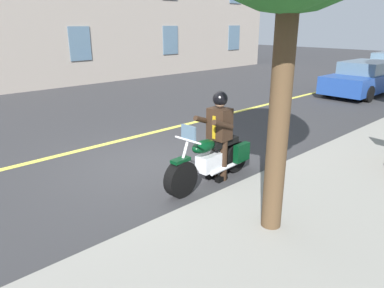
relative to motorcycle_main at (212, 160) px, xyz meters
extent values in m
plane|color=#333335|center=(0.34, -1.42, -0.45)|extent=(80.00, 80.00, 0.00)
cube|color=gray|center=(0.34, 3.08, -0.38)|extent=(60.00, 5.00, 0.15)
cube|color=#E5DB4C|center=(0.34, -3.42, -0.45)|extent=(60.00, 0.16, 0.01)
cylinder|color=black|center=(0.84, 0.05, -0.12)|extent=(0.67, 0.24, 0.66)
cylinder|color=black|center=(-0.70, -0.05, -0.12)|extent=(0.67, 0.24, 0.66)
cube|color=silver|center=(0.05, 0.00, -0.03)|extent=(0.58, 0.32, 0.32)
ellipsoid|color=black|center=(0.25, 0.01, 0.33)|extent=(0.58, 0.32, 0.24)
cube|color=black|center=(-0.30, -0.02, 0.29)|extent=(0.72, 0.33, 0.12)
cube|color=black|center=(-0.67, 0.17, 0.03)|extent=(0.41, 0.15, 0.36)
cube|color=black|center=(-0.64, -0.27, 0.03)|extent=(0.41, 0.15, 0.36)
cylinder|color=silver|center=(0.82, 0.05, 0.15)|extent=(0.35, 0.07, 0.76)
cylinder|color=silver|center=(0.66, 0.04, 0.55)|extent=(0.08, 0.60, 0.04)
cube|color=black|center=(0.84, 0.05, 0.23)|extent=(0.37, 0.18, 0.06)
cylinder|color=silver|center=(-0.26, 0.14, -0.19)|extent=(0.90, 0.14, 0.08)
cube|color=slate|center=(0.64, 0.04, 0.67)|extent=(0.06, 0.32, 0.28)
cylinder|color=black|center=(-0.21, 0.10, -0.03)|extent=(0.14, 0.14, 0.84)
cube|color=black|center=(-0.15, 0.11, -0.40)|extent=(0.27, 0.13, 0.10)
cylinder|color=black|center=(-0.20, -0.14, -0.03)|extent=(0.14, 0.14, 0.84)
cube|color=black|center=(-0.14, -0.13, -0.40)|extent=(0.27, 0.13, 0.10)
cube|color=black|center=(-0.20, -0.02, 0.67)|extent=(0.35, 0.42, 0.60)
cube|color=#B28C14|center=(-0.04, -0.01, 0.63)|extent=(0.03, 0.07, 0.44)
cylinder|color=black|center=(-0.04, 0.22, 0.73)|extent=(0.56, 0.14, 0.28)
cylinder|color=black|center=(-0.01, -0.22, 0.73)|extent=(0.56, 0.14, 0.28)
sphere|color=tan|center=(-0.20, -0.02, 1.10)|extent=(0.22, 0.22, 0.22)
sphere|color=black|center=(-0.20, -0.02, 1.15)|extent=(0.28, 0.28, 0.28)
cube|color=navy|center=(-11.27, -1.85, 0.10)|extent=(4.60, 1.80, 0.70)
cube|color=slate|center=(-11.47, -1.85, 0.65)|extent=(2.40, 1.60, 0.60)
cylinder|color=black|center=(-9.82, -1.00, -0.13)|extent=(0.64, 0.22, 0.64)
cylinder|color=black|center=(-9.82, -2.70, -0.13)|extent=(0.64, 0.22, 0.64)
cylinder|color=black|center=(-12.72, -2.70, -0.13)|extent=(0.64, 0.22, 0.64)
cylinder|color=black|center=(-15.89, -3.70, -0.13)|extent=(0.64, 0.22, 0.64)
cylinder|color=black|center=(-18.79, -3.70, -0.13)|extent=(0.64, 0.22, 0.64)
cylinder|color=#4C3823|center=(0.70, 1.86, 1.28)|extent=(0.28, 0.28, 3.16)
cube|color=slate|center=(-15.00, -12.39, 1.55)|extent=(1.10, 0.06, 1.60)
cube|color=slate|center=(-9.32, -12.39, 1.55)|extent=(1.10, 0.06, 1.60)
cube|color=slate|center=(-3.63, -12.39, 1.55)|extent=(1.10, 0.06, 1.60)
camera|label=1|loc=(4.63, 4.40, 2.46)|focal=33.49mm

